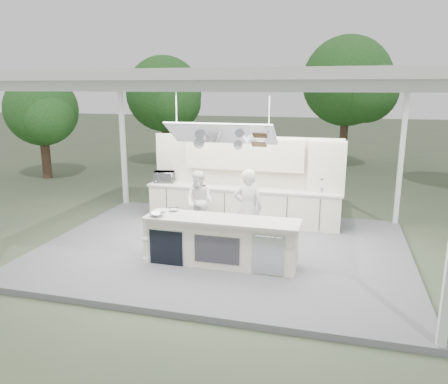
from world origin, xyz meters
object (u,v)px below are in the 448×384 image
(head_chef, at_px, (248,208))
(back_counter, at_px, (243,205))
(sous_chef, at_px, (199,201))
(demo_island, at_px, (220,241))

(head_chef, bearing_deg, back_counter, -84.09)
(head_chef, xyz_separation_m, sous_chef, (-1.37, 0.78, -0.13))
(back_counter, bearing_deg, sous_chef, -132.74)
(head_chef, relative_size, sous_chef, 1.17)
(demo_island, xyz_separation_m, back_counter, (-0.18, 2.81, 0.00))
(demo_island, distance_m, sous_chef, 2.16)
(back_counter, xyz_separation_m, sous_chef, (-0.87, -0.95, 0.27))
(demo_island, relative_size, sous_chef, 2.06)
(demo_island, height_order, back_counter, same)
(sous_chef, bearing_deg, back_counter, 59.05)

